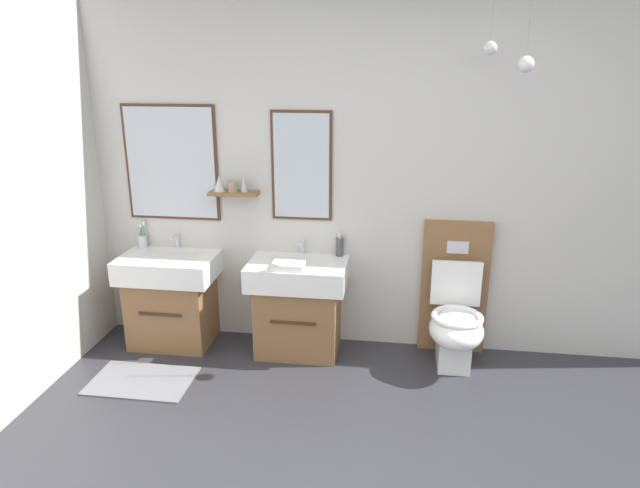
{
  "coord_description": "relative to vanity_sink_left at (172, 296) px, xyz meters",
  "views": [
    {
      "loc": [
        -0.09,
        -1.91,
        2.06
      ],
      "look_at": [
        -0.61,
        1.75,
        0.87
      ],
      "focal_mm": 31.44,
      "sensor_mm": 36.0,
      "label": 1
    }
  ],
  "objects": [
    {
      "name": "toilet",
      "position": [
        2.11,
        0.01,
        -0.0
      ],
      "size": [
        0.48,
        0.62,
        1.0
      ],
      "color": "brown",
      "rests_on": "ground"
    },
    {
      "name": "bath_mat",
      "position": [
        0.0,
        -0.6,
        -0.37
      ],
      "size": [
        0.68,
        0.44,
        0.01
      ],
      "primitive_type": "cube",
      "color": "slate",
      "rests_on": "ground"
    },
    {
      "name": "toothbrush_cup",
      "position": [
        -0.27,
        0.17,
        0.38
      ],
      "size": [
        0.07,
        0.07,
        0.2
      ],
      "color": "silver",
      "rests_on": "vanity_sink_left"
    },
    {
      "name": "wall_back",
      "position": [
        1.74,
        0.27,
        0.94
      ],
      "size": [
        4.93,
        0.54,
        2.63
      ],
      "color": "beige",
      "rests_on": "ground"
    },
    {
      "name": "tap_on_right_sink",
      "position": [
        0.98,
        0.18,
        0.4
      ],
      "size": [
        0.03,
        0.13,
        0.11
      ],
      "color": "silver",
      "rests_on": "vanity_sink_right"
    },
    {
      "name": "soap_dispenser",
      "position": [
        1.26,
        0.18,
        0.4
      ],
      "size": [
        0.06,
        0.06,
        0.17
      ],
      "color": "#4C4C51",
      "rests_on": "vanity_sink_right"
    },
    {
      "name": "folded_hand_towel",
      "position": [
        0.94,
        -0.15,
        0.35
      ],
      "size": [
        0.22,
        0.16,
        0.04
      ],
      "primitive_type": "cube",
      "color": "white",
      "rests_on": "vanity_sink_right"
    },
    {
      "name": "vanity_sink_right",
      "position": [
        0.98,
        0.0,
        0.0
      ],
      "size": [
        0.71,
        0.49,
        0.7
      ],
      "color": "brown",
      "rests_on": "ground"
    },
    {
      "name": "vanity_sink_left",
      "position": [
        0.0,
        0.0,
        0.0
      ],
      "size": [
        0.71,
        0.49,
        0.7
      ],
      "color": "brown",
      "rests_on": "ground"
    },
    {
      "name": "tap_on_left_sink",
      "position": [
        0.0,
        0.18,
        0.4
      ],
      "size": [
        0.03,
        0.13,
        0.11
      ],
      "color": "silver",
      "rests_on": "vanity_sink_left"
    }
  ]
}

